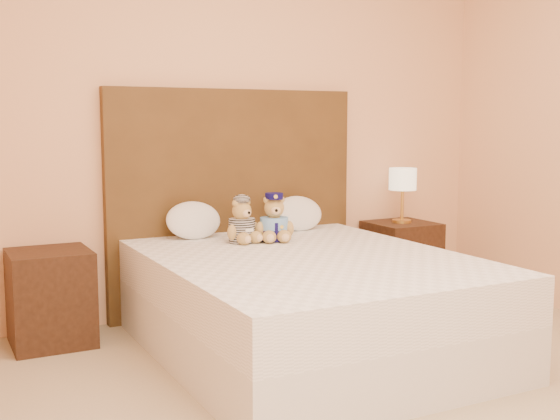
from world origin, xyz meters
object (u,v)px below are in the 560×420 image
object	(u,v)px
lamp	(403,182)
nightstand_left	(51,298)
bed	(307,304)
pillow_left	(193,218)
pillow_right	(298,212)
teddy_prisoner	(242,220)
nightstand_right	(401,259)
teddy_police	(274,217)

from	to	relation	value
lamp	nightstand_left	bearing A→B (deg)	180.00
bed	pillow_left	size ratio (longest dim) A/B	5.55
pillow_right	nightstand_left	bearing A→B (deg)	-178.96
pillow_right	teddy_prisoner	bearing A→B (deg)	-152.85
nightstand_right	teddy_prisoner	xyz separation A→B (m)	(-1.40, -0.25, 0.41)
nightstand_left	pillow_right	world-z (taller)	pillow_right
nightstand_left	lamp	xyz separation A→B (m)	(2.50, 0.00, 0.57)
nightstand_left	teddy_prisoner	xyz separation A→B (m)	(1.10, -0.25, 0.41)
pillow_left	pillow_right	world-z (taller)	pillow_left
teddy_prisoner	bed	bearing A→B (deg)	-87.33
pillow_right	teddy_police	bearing A→B (deg)	-137.13
nightstand_left	pillow_right	size ratio (longest dim) A/B	1.54
lamp	pillow_right	bearing A→B (deg)	177.98
nightstand_right	pillow_left	world-z (taller)	pillow_left
pillow_left	pillow_right	size ratio (longest dim) A/B	1.01
nightstand_left	teddy_police	bearing A→B (deg)	-12.60
teddy_police	pillow_left	world-z (taller)	teddy_police
bed	lamp	size ratio (longest dim) A/B	5.00
teddy_police	teddy_prisoner	world-z (taller)	teddy_police
lamp	pillow_right	world-z (taller)	lamp
nightstand_right	bed	bearing A→B (deg)	-147.38
teddy_police	bed	bearing A→B (deg)	-79.68
nightstand_right	lamp	xyz separation A→B (m)	(-0.00, 0.00, 0.57)
nightstand_right	teddy_police	xyz separation A→B (m)	(-1.20, -0.29, 0.42)
lamp	teddy_prisoner	distance (m)	1.43
bed	nightstand_left	size ratio (longest dim) A/B	3.64
nightstand_right	teddy_prisoner	distance (m)	1.48
bed	nightstand_right	xyz separation A→B (m)	(1.25, 0.80, -0.00)
teddy_police	lamp	bearing A→B (deg)	29.80
teddy_prisoner	pillow_right	world-z (taller)	teddy_prisoner
teddy_prisoner	pillow_left	size ratio (longest dim) A/B	0.76
bed	pillow_left	xyz separation A→B (m)	(-0.36, 0.83, 0.40)
bed	teddy_police	xyz separation A→B (m)	(0.05, 0.51, 0.42)
nightstand_right	teddy_police	size ratio (longest dim) A/B	1.87
pillow_left	pillow_right	xyz separation A→B (m)	(0.76, 0.00, -0.00)
lamp	pillow_left	size ratio (longest dim) A/B	1.11
nightstand_left	nightstand_right	world-z (taller)	same
bed	lamp	world-z (taller)	lamp
bed	lamp	bearing A→B (deg)	32.62
teddy_prisoner	pillow_right	bearing A→B (deg)	14.76
nightstand_left	pillow_left	world-z (taller)	pillow_left
nightstand_left	nightstand_right	size ratio (longest dim) A/B	1.00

